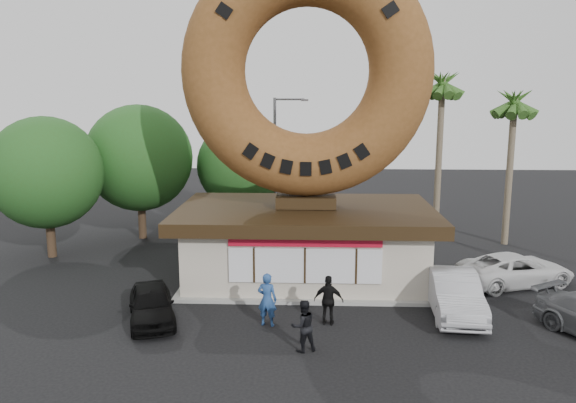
# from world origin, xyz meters

# --- Properties ---
(ground) EXTENTS (90.00, 90.00, 0.00)m
(ground) POSITION_xyz_m (0.00, 0.00, 0.00)
(ground) COLOR black
(ground) RESTS_ON ground
(donut_shop) EXTENTS (11.20, 7.20, 3.80)m
(donut_shop) POSITION_xyz_m (0.00, 5.98, 1.77)
(donut_shop) COLOR beige
(donut_shop) RESTS_ON ground
(giant_donut) EXTENTS (10.62, 2.71, 10.62)m
(giant_donut) POSITION_xyz_m (0.00, 6.00, 9.11)
(giant_donut) COLOR brown
(giant_donut) RESTS_ON donut_shop
(tree_west) EXTENTS (6.00, 6.00, 7.65)m
(tree_west) POSITION_xyz_m (-9.50, 13.00, 4.64)
(tree_west) COLOR #473321
(tree_west) RESTS_ON ground
(tree_mid) EXTENTS (5.20, 5.20, 6.63)m
(tree_mid) POSITION_xyz_m (-4.00, 15.00, 4.02)
(tree_mid) COLOR #473321
(tree_mid) RESTS_ON ground
(tree_far) EXTENTS (5.60, 5.60, 7.14)m
(tree_far) POSITION_xyz_m (-13.00, 9.00, 4.33)
(tree_far) COLOR #473321
(tree_far) RESTS_ON ground
(palm_near) EXTENTS (2.60, 2.60, 9.75)m
(palm_near) POSITION_xyz_m (7.50, 14.00, 8.41)
(palm_near) COLOR #726651
(palm_near) RESTS_ON ground
(palm_far) EXTENTS (2.60, 2.60, 8.75)m
(palm_far) POSITION_xyz_m (11.00, 12.50, 7.48)
(palm_far) COLOR #726651
(palm_far) RESTS_ON ground
(street_lamp) EXTENTS (2.11, 0.20, 8.00)m
(street_lamp) POSITION_xyz_m (-1.86, 16.00, 4.48)
(street_lamp) COLOR #59595E
(street_lamp) RESTS_ON ground
(person_left) EXTENTS (0.80, 0.62, 1.94)m
(person_left) POSITION_xyz_m (-1.32, 0.70, 0.97)
(person_left) COLOR navy
(person_left) RESTS_ON ground
(person_center) EXTENTS (1.02, 0.92, 1.71)m
(person_center) POSITION_xyz_m (-0.00, -1.30, 0.86)
(person_center) COLOR black
(person_center) RESTS_ON ground
(person_right) EXTENTS (1.12, 0.59, 1.82)m
(person_right) POSITION_xyz_m (0.88, 0.88, 0.91)
(person_right) COLOR black
(person_right) RESTS_ON ground
(car_black) EXTENTS (2.70, 4.18, 1.32)m
(car_black) POSITION_xyz_m (-5.55, 0.89, 0.66)
(car_black) COLOR black
(car_black) RESTS_ON ground
(car_silver) EXTENTS (2.00, 4.93, 1.59)m
(car_silver) POSITION_xyz_m (5.62, 2.09, 0.80)
(car_silver) COLOR #A7A7AC
(car_silver) RESTS_ON ground
(car_white) EXTENTS (5.46, 3.72, 1.39)m
(car_white) POSITION_xyz_m (9.12, 5.52, 0.69)
(car_white) COLOR silver
(car_white) RESTS_ON ground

